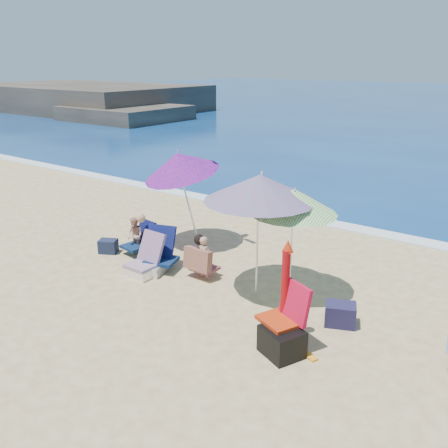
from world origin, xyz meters
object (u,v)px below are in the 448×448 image
Objects in this scene: camp_chair_left at (283,334)px; person_left at (136,235)px; furled_umbrella at (285,286)px; chair_navy at (154,260)px; umbrella_blue at (179,164)px; chair_rainbow at (144,264)px; umbrella_turquoise at (260,188)px; person_center at (202,258)px; umbrella_striped at (294,201)px.

camp_chair_left is 4.34m from person_left.
chair_navy is (-3.10, 0.64, -0.60)m from furled_umbrella.
umbrella_blue is 2.54× the size of person_left.
camp_chair_left is (3.28, -0.71, 0.08)m from chair_rainbow.
chair_navy is (-2.02, -0.38, -1.60)m from umbrella_turquoise.
chair_rainbow is (0.42, -1.51, -1.54)m from umbrella_blue.
person_center is at bearing -173.92° from umbrella_turquoise.
furled_umbrella reaches higher than chair_navy.
chair_rainbow is at bearing 172.37° from furled_umbrella.
umbrella_turquoise is 2.67m from chair_rainbow.
umbrella_striped is at bearing -13.14° from umbrella_blue.
umbrella_striped is 1.99× the size of camp_chair_left.
umbrella_turquoise reaches higher than person_left.
chair_rainbow is 1.07m from person_left.
umbrella_turquoise is at bearing 10.56° from chair_navy.
person_center is (-2.33, 1.18, 0.11)m from camp_chair_left.
person_left is (-3.97, 1.05, -0.43)m from furled_umbrella.
umbrella_turquoise reaches higher than umbrella_striped.
person_center is at bearing -37.02° from umbrella_blue.
furled_umbrella reaches higher than person_center.
umbrella_striped is 0.87× the size of umbrella_blue.
chair_rainbow is at bearing -162.05° from umbrella_striped.
umbrella_blue reaches higher than chair_navy.
chair_rainbow is (-2.54, -0.82, -1.42)m from umbrella_striped.
camp_chair_left reaches higher than chair_rainbow.
umbrella_striped is 2.04m from person_center.
chair_rainbow is 0.92× the size of person_center.
chair_rainbow is 0.79× the size of camp_chair_left.
chair_navy reaches higher than chair_rainbow.
umbrella_turquoise is at bearing 6.08° from person_center.
chair_navy is 1.26× the size of chair_rainbow.
umbrella_blue is at bearing 166.86° from umbrella_striped.
camp_chair_left is at bearing -17.94° from person_left.
umbrella_striped is 2.21× the size of person_left.
chair_navy is at bearing -25.34° from person_left.
umbrella_striped reaches higher than camp_chair_left.
chair_rainbow is (-0.03, -0.22, -0.01)m from chair_navy.
chair_rainbow is at bearing -153.42° from person_center.
person_center is (1.38, -1.04, -1.35)m from umbrella_blue.
furled_umbrella is at bearing -14.80° from person_left.
furled_umbrella reaches higher than chair_rainbow.
camp_chair_left reaches higher than person_center.
umbrella_blue is 2.20m from chair_rainbow.
umbrella_blue reaches higher than person_center.
umbrella_blue reaches higher than person_left.
umbrella_turquoise is 2.84× the size of person_center.
furled_umbrella is (1.07, -1.01, -1.00)m from umbrella_turquoise.
person_left is at bearing 143.29° from chair_rainbow.
person_center is (0.92, 0.26, 0.18)m from chair_navy.
chair_rainbow is (-2.05, -0.59, -1.61)m from umbrella_turquoise.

